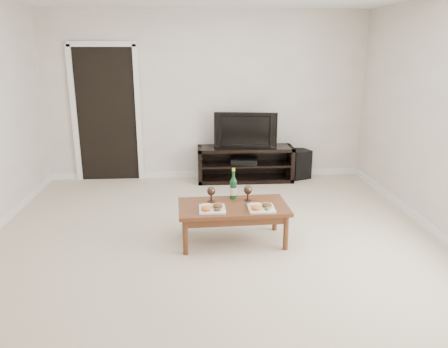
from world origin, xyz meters
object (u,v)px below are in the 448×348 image
television (246,129)px  subwoofer (298,164)px  coffee_table (233,223)px  media_console (245,164)px

television → subwoofer: 1.07m
television → coffee_table: bearing=-91.5°
coffee_table → television: bearing=80.1°
television → subwoofer: (0.88, 0.10, -0.59)m
television → coffee_table: television is taller
media_console → coffee_table: (-0.39, -2.25, -0.07)m
television → media_console: bearing=0.0°
media_console → subwoofer: bearing=6.7°
coffee_table → subwoofer: bearing=61.6°
television → coffee_table: size_ratio=0.83×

